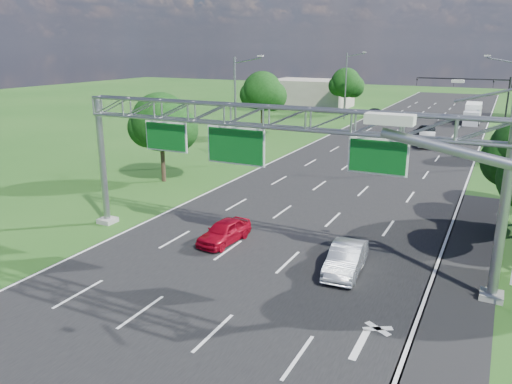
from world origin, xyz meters
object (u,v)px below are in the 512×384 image
Objects in this scene: red_coupe at (224,232)px; sign_gantry at (267,129)px; silver_sedan at (346,259)px; box_truck at (473,114)px; traffic_signal at (480,90)px.

sign_gantry is at bearing -3.69° from red_coupe.
red_coupe is at bearing 171.26° from sign_gantry.
silver_sedan is (4.49, -0.24, -6.17)m from sign_gantry.
box_truck is at bearing 83.43° from silver_sedan.
sign_gantry is at bearing -97.68° from traffic_signal.
red_coupe is at bearing 169.92° from silver_sedan.
traffic_signal is 3.11× the size of red_coupe.
traffic_signal is 53.70m from red_coupe.
red_coupe is (-2.92, 0.45, -6.22)m from sign_gantry.
red_coupe is at bearing -101.21° from box_truck.
sign_gantry reaches higher than traffic_signal.
silver_sedan is at bearing -92.86° from traffic_signal.
box_truck is (-0.84, 4.43, -3.80)m from traffic_signal.
traffic_signal is at bearing -81.26° from box_truck.
sign_gantry is 3.09× the size of box_truck.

